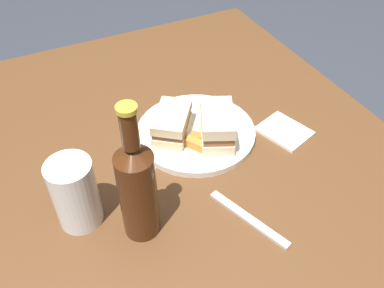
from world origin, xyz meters
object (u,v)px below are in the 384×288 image
fork (249,219)px  cider_bottle (137,187)px  napkin (284,131)px  pint_glass (76,196)px  sandwich_half_left (172,123)px  sandwich_half_right (217,126)px  plate (196,132)px

fork → cider_bottle: bearing=-131.6°
napkin → fork: size_ratio=0.61×
napkin → pint_glass: bearing=-86.1°
sandwich_half_left → sandwich_half_right: (0.06, 0.08, 0.01)m
sandwich_half_right → pint_glass: 0.34m
napkin → fork: napkin is taller
sandwich_half_right → napkin: bearing=76.7°
fork → napkin: bearing=110.1°
plate → fork: 0.26m
plate → sandwich_half_right: bearing=32.0°
sandwich_half_left → cider_bottle: cider_bottle is taller
cider_bottle → fork: cider_bottle is taller
plate → sandwich_half_left: size_ratio=2.02×
sandwich_half_left → sandwich_half_right: size_ratio=0.98×
sandwich_half_left → napkin: bearing=67.9°
napkin → sandwich_half_right: bearing=-103.3°
plate → cider_bottle: size_ratio=0.96×
napkin → sandwich_half_left: bearing=-112.1°
plate → sandwich_half_left: bearing=-104.9°
sandwich_half_left → sandwich_half_right: 0.10m
pint_glass → napkin: pint_glass is taller
plate → napkin: 0.21m
cider_bottle → sandwich_half_right: bearing=121.4°
sandwich_half_right → cider_bottle: bearing=-58.6°
pint_glass → fork: size_ratio=0.79×
pint_glass → plate: bearing=111.4°
sandwich_half_left → napkin: size_ratio=1.23×
napkin → cider_bottle: bearing=-75.1°
cider_bottle → napkin: 0.42m
pint_glass → fork: bearing=63.0°
sandwich_half_right → fork: (0.22, -0.05, -0.05)m
sandwich_half_right → napkin: size_ratio=1.26×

